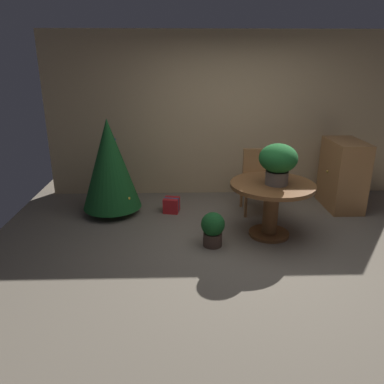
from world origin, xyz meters
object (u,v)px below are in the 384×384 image
holiday_tree (110,164)px  potted_plant (213,228)px  round_dining_table (272,198)px  gift_box_red (171,205)px  wooden_chair_far (258,176)px  wooden_cabinet (343,175)px  flower_vase (278,161)px

holiday_tree → potted_plant: bearing=-37.6°
potted_plant → round_dining_table: bearing=19.7°
gift_box_red → potted_plant: bearing=-64.2°
gift_box_red → wooden_chair_far: bearing=2.4°
round_dining_table → gift_box_red: (-1.29, 0.82, -0.41)m
wooden_chair_far → potted_plant: bearing=-123.6°
wooden_cabinet → wooden_chair_far: bearing=-176.4°
round_dining_table → wooden_chair_far: bearing=90.0°
wooden_chair_far → wooden_cabinet: bearing=3.6°
wooden_cabinet → gift_box_red: bearing=-177.0°
holiday_tree → potted_plant: holiday_tree is taller
flower_vase → holiday_tree: bearing=159.1°
round_dining_table → potted_plant: round_dining_table is taller
gift_box_red → round_dining_table: bearing=-32.5°
wooden_chair_far → holiday_tree: holiday_tree is taller
holiday_tree → gift_box_red: bearing=1.1°
flower_vase → potted_plant: (-0.80, -0.24, -0.77)m
holiday_tree → wooden_cabinet: size_ratio=1.35×
wooden_chair_far → potted_plant: 1.41m
gift_box_red → holiday_tree: bearing=-178.9°
round_dining_table → wooden_chair_far: size_ratio=1.15×
round_dining_table → holiday_tree: size_ratio=0.75×
wooden_chair_far → gift_box_red: 1.36m
holiday_tree → potted_plant: size_ratio=3.25×
round_dining_table → wooden_cabinet: size_ratio=1.02×
flower_vase → wooden_cabinet: 1.69m
flower_vase → wooden_chair_far: 1.03m
round_dining_table → flower_vase: (0.04, -0.04, 0.49)m
round_dining_table → wooden_chair_far: wooden_chair_far is taller
gift_box_red → wooden_cabinet: 2.63m
potted_plant → holiday_tree: bearing=142.4°
wooden_cabinet → holiday_tree: bearing=-177.4°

